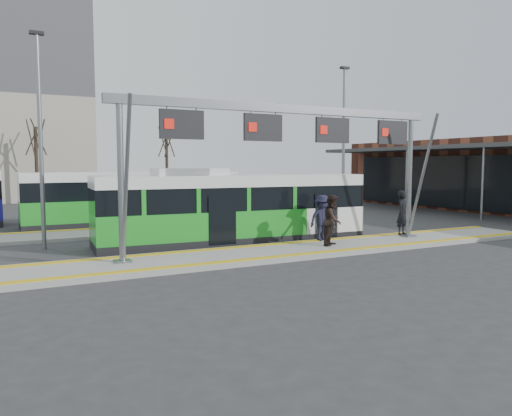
{
  "coord_description": "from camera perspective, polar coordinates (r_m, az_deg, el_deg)",
  "views": [
    {
      "loc": [
        -9.92,
        -15.31,
        3.2
      ],
      "look_at": [
        -0.38,
        3.0,
        1.4
      ],
      "focal_mm": 35.0,
      "sensor_mm": 36.0,
      "label": 1
    }
  ],
  "objects": [
    {
      "name": "lamp_east",
      "position": [
        27.57,
        9.98,
        7.51
      ],
      "size": [
        0.5,
        0.25,
        8.4
      ],
      "color": "slate",
      "rests_on": "ground"
    },
    {
      "name": "hero_bus",
      "position": [
        20.43,
        -2.66,
        -0.07
      ],
      "size": [
        11.24,
        3.04,
        3.06
      ],
      "rotation": [
        0.0,
        0.0,
        -0.06
      ],
      "color": "black",
      "rests_on": "ground"
    },
    {
      "name": "tree_mid",
      "position": [
        47.89,
        -10.19,
        7.4
      ],
      "size": [
        1.4,
        1.4,
        6.96
      ],
      "color": "#382B21",
      "rests_on": "ground"
    },
    {
      "name": "passenger_c",
      "position": [
        20.14,
        7.59,
        -1.14
      ],
      "size": [
        1.22,
        0.75,
        1.84
      ],
      "primitive_type": "imported",
      "rotation": [
        0.0,
        0.0,
        0.05
      ],
      "color": "#1B1A2F",
      "rests_on": "platform_main"
    },
    {
      "name": "tactile_second",
      "position": [
        25.35,
        -13.83,
        -2.04
      ],
      "size": [
        20.0,
        0.35,
        0.02
      ],
      "color": "gold",
      "rests_on": "platform_second"
    },
    {
      "name": "tree_left",
      "position": [
        43.24,
        -23.88,
        7.35
      ],
      "size": [
        1.4,
        1.4,
        6.99
      ],
      "color": "#382B21",
      "rests_on": "ground"
    },
    {
      "name": "passenger_a",
      "position": [
        22.6,
        16.43,
        -0.51
      ],
      "size": [
        0.83,
        0.69,
        1.93
      ],
      "primitive_type": "imported",
      "rotation": [
        0.0,
        0.0,
        0.39
      ],
      "color": "black",
      "rests_on": "platform_main"
    },
    {
      "name": "platform_main",
      "position": [
        18.51,
        5.35,
        -4.76
      ],
      "size": [
        22.0,
        3.0,
        0.15
      ],
      "primitive_type": "cube",
      "color": "gray",
      "rests_on": "ground"
    },
    {
      "name": "bg_bus_green",
      "position": [
        27.54,
        -13.77,
        1.07
      ],
      "size": [
        11.22,
        2.43,
        2.8
      ],
      "rotation": [
        0.0,
        0.0,
        0.0
      ],
      "color": "black",
      "rests_on": "ground"
    },
    {
      "name": "gantry",
      "position": [
        18.31,
        4.1,
        8.42
      ],
      "size": [
        13.0,
        1.68,
        5.2
      ],
      "color": "slate",
      "rests_on": "platform_main"
    },
    {
      "name": "platform_second",
      "position": [
        24.25,
        -13.18,
        -2.55
      ],
      "size": [
        20.0,
        3.0,
        0.15
      ],
      "primitive_type": "cube",
      "color": "gray",
      "rests_on": "ground"
    },
    {
      "name": "tactile_main",
      "position": [
        18.5,
        5.35,
        -4.5
      ],
      "size": [
        22.0,
        2.65,
        0.02
      ],
      "color": "gold",
      "rests_on": "platform_main"
    },
    {
      "name": "passenger_b",
      "position": [
        19.05,
        8.76,
        -1.37
      ],
      "size": [
        1.18,
        1.13,
        1.92
      ],
      "primitive_type": "imported",
      "rotation": [
        0.0,
        0.0,
        0.63
      ],
      "color": "black",
      "rests_on": "platform_main"
    },
    {
      "name": "ground",
      "position": [
        18.52,
        5.35,
        -4.98
      ],
      "size": [
        120.0,
        120.0,
        0.0
      ],
      "primitive_type": "plane",
      "color": "#2D2D30",
      "rests_on": "ground"
    },
    {
      "name": "lamp_west",
      "position": [
        20.23,
        -23.42,
        7.57
      ],
      "size": [
        0.5,
        0.25,
        8.03
      ],
      "color": "slate",
      "rests_on": "ground"
    }
  ]
}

